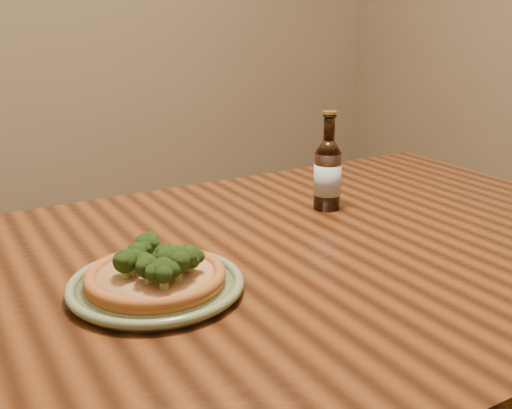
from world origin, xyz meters
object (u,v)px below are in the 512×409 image
table (233,316)px  pizza (156,273)px  plate (156,285)px  beer_bottle (328,174)px

table → pizza: size_ratio=7.97×
plate → beer_bottle: beer_bottle is taller
table → beer_bottle: beer_bottle is taller
pizza → plate: bearing=97.9°
plate → beer_bottle: size_ratio=1.27×
table → plate: plate is taller
pizza → beer_bottle: size_ratio=1.01×
table → plate: size_ratio=6.34×
table → beer_bottle: (0.30, 0.15, 0.17)m
pizza → beer_bottle: bearing=22.9°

